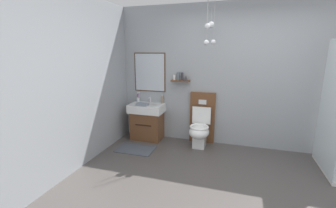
{
  "coord_description": "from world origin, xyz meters",
  "views": [
    {
      "loc": [
        -0.05,
        -2.6,
        1.78
      ],
      "look_at": [
        -1.29,
        1.33,
        0.8
      ],
      "focal_mm": 24.22,
      "sensor_mm": 36.0,
      "label": 1
    }
  ],
  "objects": [
    {
      "name": "folded_hand_towel",
      "position": [
        -1.82,
        1.36,
        0.75
      ],
      "size": [
        0.22,
        0.16,
        0.04
      ],
      "primitive_type": "cube",
      "color": "gray",
      "rests_on": "vanity_sink_left"
    },
    {
      "name": "ground_plane",
      "position": [
        0.0,
        0.0,
        -0.05
      ],
      "size": [
        6.08,
        4.81,
        0.1
      ],
      "primitive_type": "cube",
      "color": "#4C4744",
      "rests_on": "ground"
    },
    {
      "name": "wall_back",
      "position": [
        -0.02,
        1.74,
        1.31
      ],
      "size": [
        4.88,
        0.63,
        2.62
      ],
      "color": "#999EA3",
      "rests_on": "ground"
    },
    {
      "name": "soap_dispenser",
      "position": [
        -1.51,
        1.66,
        0.81
      ],
      "size": [
        0.06,
        0.06,
        0.19
      ],
      "color": "gray",
      "rests_on": "vanity_sink_left"
    },
    {
      "name": "bath_mat",
      "position": [
        -1.78,
        0.91,
        0.01
      ],
      "size": [
        0.68,
        0.44,
        0.01
      ],
      "primitive_type": "cube",
      "color": "#474C56",
      "rests_on": "ground"
    },
    {
      "name": "vanity_sink_left",
      "position": [
        -1.78,
        1.49,
        0.39
      ],
      "size": [
        0.68,
        0.47,
        0.73
      ],
      "color": "brown",
      "rests_on": "ground"
    },
    {
      "name": "toothbrush_cup",
      "position": [
        -2.04,
        1.65,
        0.79
      ],
      "size": [
        0.07,
        0.07,
        0.21
      ],
      "color": "silver",
      "rests_on": "vanity_sink_left"
    },
    {
      "name": "tap_on_left_sink",
      "position": [
        -1.78,
        1.66,
        0.8
      ],
      "size": [
        0.03,
        0.13,
        0.11
      ],
      "color": "silver",
      "rests_on": "vanity_sink_left"
    },
    {
      "name": "wall_left",
      "position": [
        -2.38,
        0.0,
        1.31
      ],
      "size": [
        0.12,
        3.61,
        2.62
      ],
      "primitive_type": "cube",
      "color": "#999EA3",
      "rests_on": "ground"
    },
    {
      "name": "toilet",
      "position": [
        -0.69,
        1.48,
        0.38
      ],
      "size": [
        0.48,
        0.63,
        1.0
      ],
      "color": "brown",
      "rests_on": "ground"
    }
  ]
}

